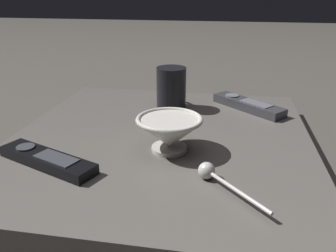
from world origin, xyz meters
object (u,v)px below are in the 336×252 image
object	(u,v)px
teaspoon	(212,174)
tv_remote_far	(248,105)
tv_remote_near	(47,160)
coffee_mug	(171,88)
cereal_bowl	(169,132)

from	to	relation	value
teaspoon	tv_remote_far	xyz separation A→B (m)	(-0.36, 0.07, -0.00)
teaspoon	tv_remote_near	world-z (taller)	teaspoon
tv_remote_far	coffee_mug	bearing A→B (deg)	-84.02
cereal_bowl	coffee_mug	world-z (taller)	coffee_mug
tv_remote_near	tv_remote_far	distance (m)	0.50
cereal_bowl	tv_remote_far	size ratio (longest dim) A/B	0.69
cereal_bowl	tv_remote_near	world-z (taller)	cereal_bowl
coffee_mug	tv_remote_near	xyz separation A→B (m)	(0.34, -0.16, -0.04)
teaspoon	tv_remote_far	distance (m)	0.37
cereal_bowl	tv_remote_far	distance (m)	0.31
tv_remote_far	cereal_bowl	bearing A→B (deg)	-30.20
cereal_bowl	teaspoon	distance (m)	0.13
tv_remote_near	tv_remote_far	size ratio (longest dim) A/B	1.13
coffee_mug	tv_remote_far	distance (m)	0.20
coffee_mug	tv_remote_far	xyz separation A→B (m)	(-0.02, 0.19, -0.04)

